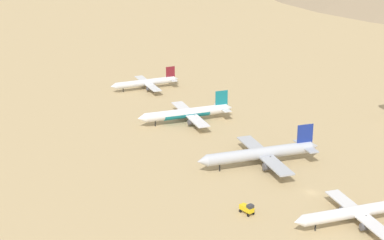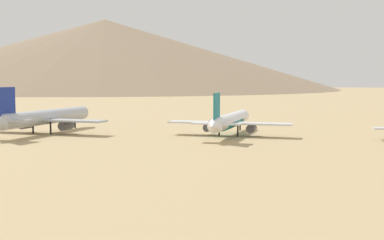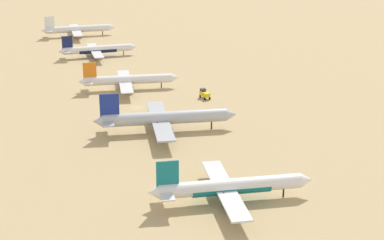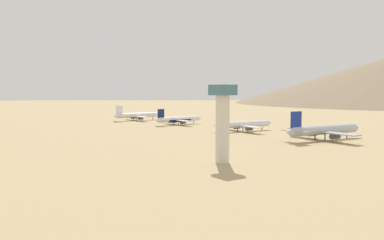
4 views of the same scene
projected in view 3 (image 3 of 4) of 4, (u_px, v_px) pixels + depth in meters
ground_plane at (138, 108)px, 252.33m from camera, size 1800.00×1800.00×0.00m
parked_jet_1 at (230, 187)px, 173.70m from camera, size 46.94×38.09×13.55m
parked_jet_2 at (163, 118)px, 225.17m from camera, size 52.08×42.33×15.01m
parked_jet_3 at (127, 80)px, 274.36m from camera, size 43.98×35.74×12.68m
parked_jet_4 at (97, 49)px, 329.69m from camera, size 41.36×33.61×11.93m
parked_jet_5 at (78, 29)px, 377.66m from camera, size 44.29×35.93×12.78m
service_truck at (205, 94)px, 262.98m from camera, size 3.95×5.63×3.90m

